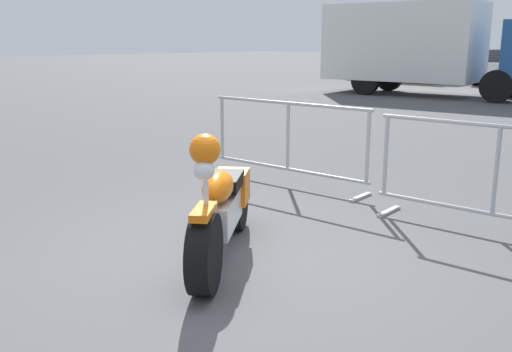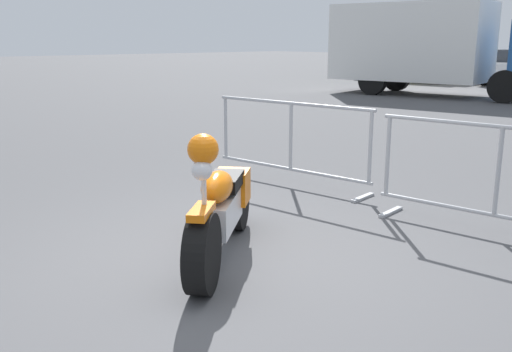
{
  "view_description": "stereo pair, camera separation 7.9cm",
  "coord_description": "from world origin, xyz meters",
  "px_view_note": "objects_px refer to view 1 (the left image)",
  "views": [
    {
      "loc": [
        3.38,
        -2.95,
        1.84
      ],
      "look_at": [
        -0.19,
        0.46,
        0.65
      ],
      "focal_mm": 40.0,
      "sensor_mm": 36.0,
      "label": 1
    },
    {
      "loc": [
        3.43,
        -2.89,
        1.84
      ],
      "look_at": [
        -0.19,
        0.46,
        0.65
      ],
      "focal_mm": 40.0,
      "sensor_mm": 36.0,
      "label": 2
    }
  ],
  "objects_px": {
    "parked_car_yellow": "(435,64)",
    "parked_car_silver": "(506,67)",
    "motorcycle": "(222,206)",
    "box_truck": "(429,45)",
    "parked_car_green": "(382,62)",
    "crowd_barrier_far": "(495,178)",
    "crowd_barrier_near": "(288,142)"
  },
  "relations": [
    {
      "from": "motorcycle",
      "to": "parked_car_silver",
      "type": "distance_m",
      "value": 22.06
    },
    {
      "from": "parked_car_green",
      "to": "motorcycle",
      "type": "bearing_deg",
      "value": -153.92
    },
    {
      "from": "motorcycle",
      "to": "parked_car_yellow",
      "type": "height_order",
      "value": "parked_car_yellow"
    },
    {
      "from": "motorcycle",
      "to": "crowd_barrier_near",
      "type": "distance_m",
      "value": 2.63
    },
    {
      "from": "crowd_barrier_near",
      "to": "parked_car_green",
      "type": "height_order",
      "value": "parked_car_green"
    },
    {
      "from": "box_truck",
      "to": "parked_car_silver",
      "type": "bearing_deg",
      "value": 82.56
    },
    {
      "from": "box_truck",
      "to": "parked_car_green",
      "type": "bearing_deg",
      "value": 123.63
    },
    {
      "from": "parked_car_green",
      "to": "parked_car_yellow",
      "type": "xyz_separation_m",
      "value": [
        3.03,
        -0.37,
        0.02
      ]
    },
    {
      "from": "parked_car_green",
      "to": "parked_car_silver",
      "type": "xyz_separation_m",
      "value": [
        6.05,
        0.05,
        -0.03
      ]
    },
    {
      "from": "crowd_barrier_far",
      "to": "parked_car_yellow",
      "type": "xyz_separation_m",
      "value": [
        -10.98,
        18.38,
        0.21
      ]
    },
    {
      "from": "motorcycle",
      "to": "crowd_barrier_far",
      "type": "xyz_separation_m",
      "value": [
        1.35,
        2.25,
        0.11
      ]
    },
    {
      "from": "motorcycle",
      "to": "box_truck",
      "type": "distance_m",
      "value": 15.69
    },
    {
      "from": "crowd_barrier_near",
      "to": "box_truck",
      "type": "relative_size",
      "value": 0.3
    },
    {
      "from": "box_truck",
      "to": "motorcycle",
      "type": "bearing_deg",
      "value": -75.76
    },
    {
      "from": "motorcycle",
      "to": "parked_car_green",
      "type": "bearing_deg",
      "value": 171.71
    },
    {
      "from": "motorcycle",
      "to": "parked_car_yellow",
      "type": "bearing_deg",
      "value": 165.65
    },
    {
      "from": "crowd_barrier_far",
      "to": "parked_car_silver",
      "type": "height_order",
      "value": "parked_car_silver"
    },
    {
      "from": "parked_car_green",
      "to": "parked_car_silver",
      "type": "distance_m",
      "value": 6.05
    },
    {
      "from": "motorcycle",
      "to": "parked_car_silver",
      "type": "bearing_deg",
      "value": 158.05
    },
    {
      "from": "crowd_barrier_near",
      "to": "crowd_barrier_far",
      "type": "relative_size",
      "value": 1.0
    },
    {
      "from": "motorcycle",
      "to": "parked_car_green",
      "type": "relative_size",
      "value": 0.38
    },
    {
      "from": "crowd_barrier_far",
      "to": "parked_car_silver",
      "type": "xyz_separation_m",
      "value": [
        -7.95,
        18.79,
        0.16
      ]
    },
    {
      "from": "parked_car_yellow",
      "to": "parked_car_silver",
      "type": "relative_size",
      "value": 1.07
    },
    {
      "from": "crowd_barrier_near",
      "to": "parked_car_yellow",
      "type": "distance_m",
      "value": 20.16
    },
    {
      "from": "box_truck",
      "to": "parked_car_silver",
      "type": "distance_m",
      "value": 6.81
    },
    {
      "from": "parked_car_yellow",
      "to": "box_truck",
      "type": "bearing_deg",
      "value": -157.55
    },
    {
      "from": "motorcycle",
      "to": "parked_car_silver",
      "type": "height_order",
      "value": "parked_car_silver"
    },
    {
      "from": "parked_car_yellow",
      "to": "parked_car_green",
      "type": "bearing_deg",
      "value": 78.12
    },
    {
      "from": "parked_car_silver",
      "to": "crowd_barrier_far",
      "type": "bearing_deg",
      "value": -162.06
    },
    {
      "from": "crowd_barrier_near",
      "to": "crowd_barrier_far",
      "type": "distance_m",
      "value": 2.7
    },
    {
      "from": "crowd_barrier_far",
      "to": "box_truck",
      "type": "relative_size",
      "value": 0.3
    },
    {
      "from": "motorcycle",
      "to": "box_truck",
      "type": "xyz_separation_m",
      "value": [
        -6.34,
        14.3,
        1.19
      ]
    }
  ]
}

